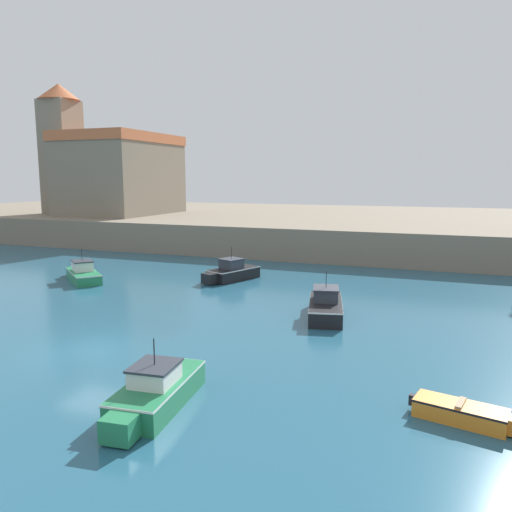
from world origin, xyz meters
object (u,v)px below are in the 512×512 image
(motorboat_black_0, at_px, (326,305))
(motorboat_black_4, at_px, (232,272))
(dinghy_orange_3, at_px, (463,413))
(motorboat_green_2, at_px, (156,391))
(church, at_px, (112,170))
(motorboat_green_1, at_px, (83,273))

(motorboat_black_0, height_order, motorboat_black_4, motorboat_black_4)
(motorboat_black_0, height_order, dinghy_orange_3, motorboat_black_0)
(motorboat_green_2, distance_m, motorboat_black_4, 21.11)
(church, bearing_deg, motorboat_black_0, -38.43)
(dinghy_orange_3, distance_m, motorboat_black_4, 23.64)
(church, bearing_deg, motorboat_green_2, -52.12)
(motorboat_black_0, xyz_separation_m, motorboat_green_2, (-2.83, -13.01, -0.03))
(dinghy_orange_3, xyz_separation_m, church, (-40.66, 37.35, 8.30))
(motorboat_green_2, relative_size, church, 0.32)
(motorboat_black_0, bearing_deg, church, 141.57)
(motorboat_black_0, height_order, motorboat_green_2, motorboat_black_0)
(motorboat_green_2, relative_size, motorboat_black_4, 1.04)
(motorboat_green_2, distance_m, dinghy_orange_3, 9.97)
(motorboat_green_1, xyz_separation_m, church, (-14.67, 23.78, 8.07))
(motorboat_green_1, relative_size, church, 0.32)
(dinghy_orange_3, bearing_deg, church, 137.43)
(motorboat_black_0, distance_m, church, 43.95)
(motorboat_black_0, relative_size, motorboat_green_1, 1.13)
(motorboat_black_0, distance_m, motorboat_black_4, 11.42)
(motorboat_black_4, bearing_deg, motorboat_green_1, -158.14)
(dinghy_orange_3, bearing_deg, motorboat_black_0, 123.00)
(dinghy_orange_3, height_order, church, church)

